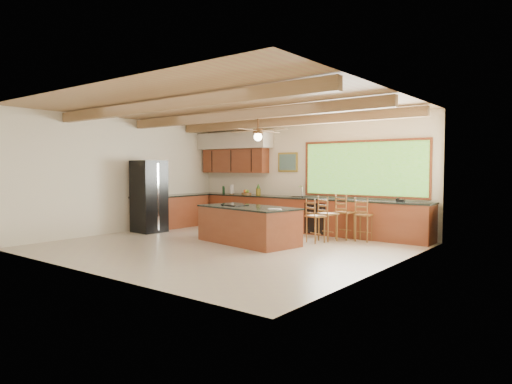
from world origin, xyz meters
The scene contains 9 objects.
ground centered at (0.00, 0.00, 0.00)m, with size 7.20×7.20×0.00m, color #C1B2A0.
room_shell centered at (-0.17, 0.65, 2.21)m, with size 7.27×6.54×3.02m.
counter_run centered at (-0.82, 2.52, 0.46)m, with size 7.12×3.10×1.25m.
island centered at (0.14, 0.60, 0.42)m, with size 2.53×1.51×0.85m.
refrigerator centered at (-3.05, 0.40, 0.94)m, with size 0.78×0.76×1.89m.
bar_stool_a centered at (1.30, 1.55, 0.59)m, with size 0.44×0.44×1.00m.
bar_stool_b centered at (1.61, 2.39, 0.63)m, with size 0.44×0.44×1.07m.
bar_stool_c centered at (1.40, 1.93, 0.62)m, with size 0.46×0.46×1.04m.
bar_stool_d centered at (2.08, 2.40, 0.60)m, with size 0.38×0.38×1.01m.
Camera 1 is at (6.53, -7.32, 1.69)m, focal length 32.00 mm.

